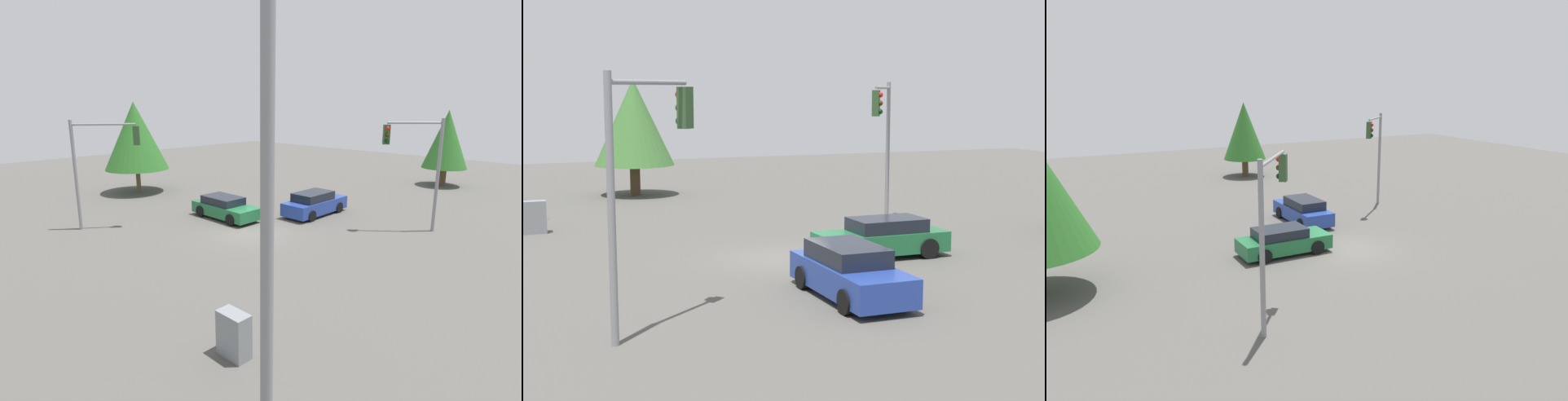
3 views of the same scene
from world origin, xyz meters
TOP-DOWN VIEW (x-y plane):
  - ground_plane at (0.00, 0.00)m, footprint 80.00×80.00m
  - sedan_green at (3.27, -1.01)m, footprint 4.60×1.93m
  - sedan_blue at (-0.20, -5.59)m, footprint 1.94×4.73m
  - traffic_signal_main at (6.58, 5.12)m, footprint 2.37×3.02m
  - traffic_signal_cross at (-6.19, -6.66)m, footprint 2.53×2.21m
  - utility_pole_tall at (-10.15, 9.36)m, footprint 2.20×0.28m
  - electrical_cabinet at (-7.75, 8.18)m, footprint 0.97×0.53m
  - tree_corner at (-2.42, -21.07)m, footprint 3.68×3.68m
  - tree_far at (14.15, -1.20)m, footprint 4.95×4.95m

SIDE VIEW (x-z plane):
  - ground_plane at x=0.00m, z-range 0.00..0.00m
  - electrical_cabinet at x=-7.75m, z-range 0.00..1.34m
  - sedan_green at x=3.27m, z-range -0.01..1.36m
  - sedan_blue at x=-0.20m, z-range -0.03..1.48m
  - tree_corner at x=-2.42m, z-range 0.75..7.23m
  - traffic_signal_main at x=6.58m, z-range 1.13..7.27m
  - traffic_signal_cross at x=-6.19m, z-range 1.11..7.36m
  - tree_far at x=14.15m, z-range 0.94..8.09m
  - utility_pole_tall at x=-10.15m, z-range 0.31..12.21m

